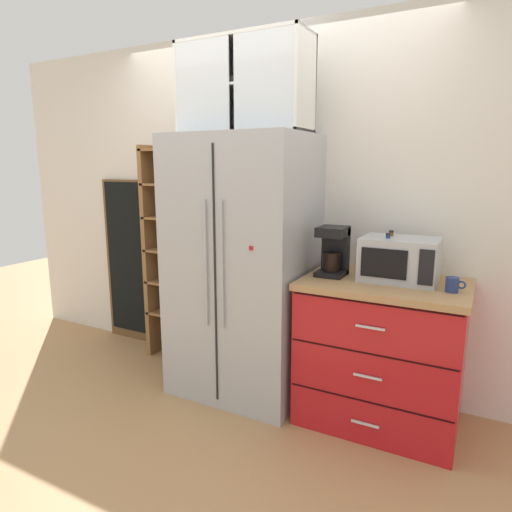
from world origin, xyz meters
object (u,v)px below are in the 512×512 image
object	(u,v)px
mug_navy	(453,285)
bottle_cobalt	(387,260)
refrigerator	(243,267)
chalkboard_menu	(133,261)
microwave	(400,259)
bottle_amber	(390,257)
coffee_maker	(334,251)

from	to	relation	value
mug_navy	bottle_cobalt	distance (m)	0.39
refrigerator	bottle_cobalt	bearing A→B (deg)	1.82
chalkboard_menu	microwave	bearing A→B (deg)	-6.08
refrigerator	bottle_amber	bearing A→B (deg)	7.17
microwave	mug_navy	world-z (taller)	microwave
refrigerator	coffee_maker	bearing A→B (deg)	3.37
refrigerator	bottle_cobalt	size ratio (longest dim) A/B	6.18
microwave	mug_navy	size ratio (longest dim) A/B	4.19
microwave	bottle_cobalt	bearing A→B (deg)	-143.63
bottle_amber	bottle_cobalt	xyz separation A→B (m)	(0.00, -0.09, -0.00)
bottle_amber	bottle_cobalt	distance (m)	0.09
microwave	coffee_maker	world-z (taller)	coffee_maker
bottle_amber	chalkboard_menu	distance (m)	2.34
refrigerator	microwave	bearing A→B (deg)	4.40
coffee_maker	bottle_cobalt	distance (m)	0.33
microwave	bottle_cobalt	world-z (taller)	bottle_cobalt
refrigerator	mug_navy	xyz separation A→B (m)	(1.34, -0.05, 0.05)
microwave	bottle_amber	distance (m)	0.08
microwave	bottle_cobalt	size ratio (longest dim) A/B	1.52
coffee_maker	chalkboard_menu	bearing A→B (deg)	171.51
refrigerator	microwave	xyz separation A→B (m)	(1.03, 0.08, 0.14)
refrigerator	chalkboard_menu	xyz separation A→B (m)	(-1.34, 0.33, -0.16)
coffee_maker	mug_navy	xyz separation A→B (m)	(0.71, -0.08, -0.11)
chalkboard_menu	bottle_amber	bearing A→B (deg)	-5.22
microwave	coffee_maker	xyz separation A→B (m)	(-0.40, -0.04, 0.03)
mug_navy	bottle_amber	world-z (taller)	bottle_amber
coffee_maker	chalkboard_menu	world-z (taller)	chalkboard_menu
microwave	bottle_cobalt	distance (m)	0.08
bottle_amber	bottle_cobalt	world-z (taller)	bottle_amber
coffee_maker	bottle_amber	world-z (taller)	coffee_maker
chalkboard_menu	bottle_cobalt	bearing A→B (deg)	-7.45
mug_navy	bottle_amber	distance (m)	0.42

